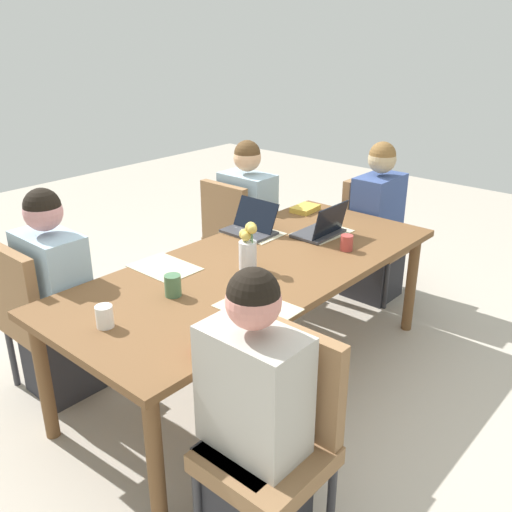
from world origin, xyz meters
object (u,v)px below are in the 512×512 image
object	(u,v)px
flower_vase	(248,247)
chair_near_right_near	(40,312)
person_far_left_mid	(254,428)
laptop_head_left_left_far	(322,229)
person_head_left_left_far	(376,231)
book_red_cover	(305,209)
chair_head_left_left_far	(371,230)
coffee_mug_centre_right	(201,342)
coffee_mug_near_right	(105,316)
chair_near_left_near	(235,233)
dining_table	(256,275)
coffee_mug_near_left	(347,243)
person_near_right_near	(58,306)
coffee_mug_centre_left	(173,285)
person_near_left_near	(248,229)
laptop_near_left_near	(251,227)
chair_far_left_mid	(278,431)

from	to	relation	value
flower_vase	chair_near_right_near	bearing A→B (deg)	-44.39
person_far_left_mid	laptop_head_left_left_far	xyz separation A→B (m)	(-1.47, -0.72, 0.24)
person_head_left_left_far	book_red_cover	distance (m)	0.60
chair_head_left_left_far	coffee_mug_centre_right	bearing A→B (deg)	13.24
laptop_head_left_left_far	coffee_mug_near_right	xyz separation A→B (m)	(1.57, -0.06, 0.01)
chair_near_left_near	book_red_cover	xyz separation A→B (m)	(-0.22, 0.49, 0.24)
flower_vase	coffee_mug_near_right	world-z (taller)	flower_vase
dining_table	laptop_head_left_left_far	bearing A→B (deg)	178.75
chair_head_left_left_far	coffee_mug_near_left	bearing A→B (deg)	21.32
person_far_left_mid	coffee_mug_near_left	size ratio (longest dim) A/B	12.81
person_near_right_near	book_red_cover	xyz separation A→B (m)	(-1.76, 0.37, 0.21)
chair_near_left_near	coffee_mug_near_right	size ratio (longest dim) A/B	8.92
coffee_mug_near_right	coffee_mug_centre_left	bearing A→B (deg)	-178.99
coffee_mug_near_left	person_near_left_near	bearing A→B (deg)	-105.77
chair_head_left_left_far	book_red_cover	size ratio (longest dim) A/B	4.50
chair_head_left_left_far	person_near_right_near	world-z (taller)	person_near_right_near
person_far_left_mid	person_head_left_left_far	size ratio (longest dim) A/B	1.00
person_near_left_near	chair_near_right_near	world-z (taller)	person_near_left_near
chair_head_left_left_far	coffee_mug_centre_right	world-z (taller)	chair_head_left_left_far
flower_vase	dining_table	bearing A→B (deg)	-175.76
dining_table	coffee_mug_centre_right	size ratio (longest dim) A/B	22.89
dining_table	person_far_left_mid	size ratio (longest dim) A/B	1.97
coffee_mug_near_right	book_red_cover	bearing A→B (deg)	-170.48
coffee_mug_near_right	laptop_near_left_near	bearing A→B (deg)	-166.67
book_red_cover	coffee_mug_centre_left	bearing A→B (deg)	7.14
chair_far_left_mid	coffee_mug_centre_right	world-z (taller)	chair_far_left_mid
chair_near_right_near	coffee_mug_near_right	size ratio (longest dim) A/B	8.92
person_far_left_mid	coffee_mug_centre_right	xyz separation A→B (m)	(-0.02, -0.30, 0.25)
person_near_right_near	coffee_mug_centre_left	size ratio (longest dim) A/B	10.97
chair_far_left_mid	chair_near_right_near	bearing A→B (deg)	-86.01
dining_table	laptop_near_left_near	xyz separation A→B (m)	(-0.36, -0.36, 0.11)
person_near_left_near	chair_far_left_mid	xyz separation A→B (m)	(1.58, 1.58, -0.03)
coffee_mug_near_left	coffee_mug_centre_right	xyz separation A→B (m)	(1.34, 0.17, 0.00)
flower_vase	coffee_mug_near_left	xyz separation A→B (m)	(-0.58, 0.26, -0.08)
book_red_cover	flower_vase	bearing A→B (deg)	15.34
laptop_head_left_left_far	book_red_cover	size ratio (longest dim) A/B	1.60
person_near_left_near	laptop_head_left_left_far	distance (m)	0.86
person_near_right_near	laptop_head_left_left_far	xyz separation A→B (m)	(-1.43, 0.75, 0.24)
dining_table	person_head_left_left_far	distance (m)	1.41
chair_far_left_mid	coffee_mug_centre_left	distance (m)	0.92
coffee_mug_near_right	coffee_mug_centre_right	xyz separation A→B (m)	(-0.13, 0.48, 0.00)
laptop_near_left_near	dining_table	bearing A→B (deg)	44.78
person_far_left_mid	coffee_mug_centre_left	xyz separation A→B (m)	(-0.30, -0.79, 0.25)
laptop_head_left_left_far	person_head_left_left_far	bearing A→B (deg)	-176.60
laptop_head_left_left_far	coffee_mug_near_left	size ratio (longest dim) A/B	3.43
chair_far_left_mid	laptop_near_left_near	world-z (taller)	laptop_near_left_near
chair_near_left_near	laptop_head_left_left_far	distance (m)	0.91
chair_far_left_mid	person_head_left_left_far	bearing A→B (deg)	-159.18
person_near_left_near	coffee_mug_centre_right	size ratio (longest dim) A/B	11.61
person_near_right_near	coffee_mug_near_left	distance (m)	1.67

